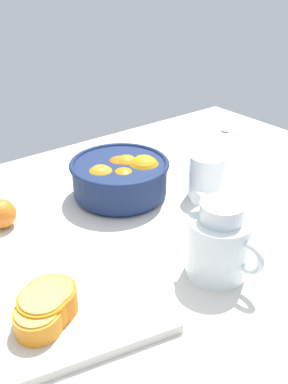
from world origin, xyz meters
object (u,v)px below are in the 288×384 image
object	(u,v)px
orange_half_1	(44,308)
spoon	(232,133)
orange_half_2	(51,300)
loose_orange_2	(1,214)
cutting_board	(62,320)
juice_glass	(206,178)
orange_half_0	(38,320)
fruit_bowl	(121,177)
juice_pitcher	(218,247)

from	to	relation	value
orange_half_1	spoon	world-z (taller)	orange_half_1
orange_half_2	loose_orange_2	xyz separation A→B (cm)	(3.81, 32.45, -0.77)
cutting_board	orange_half_1	xyz separation A→B (cm)	(-2.23, 1.23, 3.19)
juice_glass	spoon	distance (cm)	46.25
spoon	loose_orange_2	bearing A→B (deg)	-175.23
juice_glass	orange_half_1	distance (cm)	54.14
orange_half_0	spoon	distance (cm)	101.43
fruit_bowl	orange_half_0	distance (cm)	47.71
juice_pitcher	loose_orange_2	xyz separation A→B (cm)	(-26.97, 40.77, -2.60)
orange_half_1	loose_orange_2	world-z (taller)	loose_orange_2
juice_pitcher	orange_half_0	distance (cm)	34.96
orange_half_1	spoon	size ratio (longest dim) A/B	0.58
juice_pitcher	cutting_board	distance (cm)	31.36
juice_pitcher	loose_orange_2	bearing A→B (deg)	123.49
juice_glass	spoon	bearing A→B (deg)	33.41
juice_glass	loose_orange_2	world-z (taller)	juice_glass
spoon	orange_half_1	bearing A→B (deg)	-155.90
orange_half_2	loose_orange_2	distance (cm)	32.68
fruit_bowl	loose_orange_2	distance (cm)	29.99
orange_half_0	orange_half_1	world-z (taller)	orange_half_1
orange_half_0	orange_half_1	distance (cm)	2.50
fruit_bowl	orange_half_2	bearing A→B (deg)	-140.40
cutting_board	loose_orange_2	distance (cm)	34.82
cutting_board	orange_half_0	distance (cm)	5.01
juice_pitcher	cutting_board	xyz separation A→B (cm)	(-30.34, 6.19, -5.00)
orange_half_0	loose_orange_2	world-z (taller)	loose_orange_2
orange_half_1	loose_orange_2	bearing A→B (deg)	80.47
orange_half_1	orange_half_0	bearing A→B (deg)	-138.07
loose_orange_2	spoon	bearing A→B (deg)	4.77
orange_half_2	juice_glass	bearing A→B (deg)	15.80
fruit_bowl	orange_half_0	xyz separation A→B (cm)	(-36.96, -30.13, -1.69)
fruit_bowl	orange_half_1	distance (cm)	45.22
orange_half_1	spoon	xyz separation A→B (cm)	(90.38, 40.43, -3.69)
juice_glass	loose_orange_2	distance (cm)	49.88
cutting_board	loose_orange_2	bearing A→B (deg)	84.44
juice_pitcher	fruit_bowl	bearing A→B (deg)	85.95
orange_half_2	fruit_bowl	bearing A→B (deg)	39.60
juice_pitcher	juice_glass	distance (cm)	29.74
fruit_bowl	loose_orange_2	size ratio (longest dim) A/B	3.74
juice_pitcher	loose_orange_2	distance (cm)	48.95
cutting_board	orange_half_1	size ratio (longest dim) A/B	4.21
orange_half_0	juice_glass	bearing A→B (deg)	17.30
juice_glass	orange_half_2	xyz separation A→B (cm)	(-50.19, -14.20, -1.14)
loose_orange_2	fruit_bowl	bearing A→B (deg)	-9.39
cutting_board	spoon	distance (cm)	97.50
juice_pitcher	cutting_board	bearing A→B (deg)	168.47
fruit_bowl	spoon	bearing A→B (deg)	12.21
juice_pitcher	orange_half_0	size ratio (longest dim) A/B	2.16
juice_pitcher	spoon	world-z (taller)	juice_pitcher
orange_half_0	loose_orange_2	xyz separation A→B (cm)	(7.45, 35.01, -0.48)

